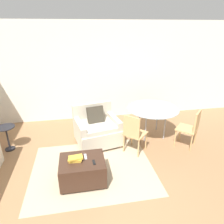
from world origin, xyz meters
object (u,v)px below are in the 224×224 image
at_px(ottoman, 83,170).
at_px(dining_chair_near_right, 191,127).
at_px(tv_remote_secondary, 85,157).
at_px(dining_table, 153,111).
at_px(book_stack, 75,159).
at_px(dining_chair_near_left, 134,132).
at_px(armchair, 97,129).
at_px(side_table, 7,134).
at_px(tv_remote_primary, 94,162).

relative_size(ottoman, dining_chair_near_right, 0.87).
xyz_separation_m(ottoman, tv_remote_secondary, (0.07, 0.09, 0.21)).
xyz_separation_m(tv_remote_secondary, dining_table, (1.72, 1.29, 0.22)).
xyz_separation_m(dining_table, dining_chair_near_right, (0.67, -0.67, -0.15)).
distance_m(book_stack, dining_table, 2.35).
bearing_deg(ottoman, dining_chair_near_left, 32.34).
height_order(tv_remote_secondary, dining_table, dining_table).
distance_m(armchair, dining_table, 1.44).
height_order(book_stack, tv_remote_secondary, book_stack).
xyz_separation_m(armchair, dining_table, (1.40, 0.11, 0.32)).
bearing_deg(ottoman, armchair, 72.82).
relative_size(side_table, dining_table, 0.46).
distance_m(book_stack, side_table, 1.99).
xyz_separation_m(side_table, dining_chair_near_left, (2.72, -0.61, 0.12)).
bearing_deg(tv_remote_primary, dining_chair_near_left, 41.22).
bearing_deg(dining_chair_near_right, dining_table, 135.00).
bearing_deg(book_stack, dining_table, 35.87).
xyz_separation_m(ottoman, book_stack, (-0.11, 0.01, 0.25)).
xyz_separation_m(book_stack, tv_remote_secondary, (0.17, 0.08, -0.04)).
height_order(tv_remote_secondary, dining_chair_near_right, dining_chair_near_right).
bearing_deg(dining_chair_near_right, tv_remote_primary, -160.28).
relative_size(dining_table, dining_chair_near_right, 1.39).
bearing_deg(tv_remote_secondary, dining_chair_near_left, 30.45).
xyz_separation_m(ottoman, dining_table, (1.79, 1.38, 0.43)).
height_order(side_table, dining_table, dining_table).
distance_m(armchair, dining_chair_near_right, 2.15).
bearing_deg(tv_remote_secondary, book_stack, -154.21).
height_order(tv_remote_primary, side_table, side_table).
bearing_deg(tv_remote_primary, dining_chair_near_right, 19.72).
relative_size(ottoman, dining_chair_near_left, 0.87).
relative_size(side_table, dining_chair_near_left, 0.63).
height_order(armchair, dining_table, armchair).
xyz_separation_m(dining_chair_near_left, dining_chair_near_right, (1.34, 0.00, 0.00)).
height_order(tv_remote_primary, dining_chair_near_right, dining_chair_near_right).
xyz_separation_m(armchair, tv_remote_secondary, (-0.33, -1.18, 0.10)).
height_order(dining_table, dining_chair_near_right, dining_chair_near_right).
height_order(armchair, tv_remote_primary, armchair).
height_order(book_stack, side_table, side_table).
xyz_separation_m(side_table, dining_table, (3.38, 0.06, 0.27)).
distance_m(ottoman, tv_remote_primary, 0.31).
bearing_deg(side_table, ottoman, -39.60).
xyz_separation_m(book_stack, dining_chair_near_left, (1.23, 0.71, 0.03)).
xyz_separation_m(tv_remote_primary, tv_remote_secondary, (-0.13, 0.19, 0.00)).
xyz_separation_m(tv_remote_secondary, side_table, (-1.66, 1.23, -0.06)).
xyz_separation_m(armchair, ottoman, (-0.39, -1.27, -0.11)).
xyz_separation_m(dining_table, dining_chair_near_left, (-0.67, -0.67, -0.15)).
xyz_separation_m(ottoman, dining_chair_near_right, (2.46, 0.71, 0.27)).
bearing_deg(dining_table, dining_chair_near_right, -45.00).
relative_size(armchair, tv_remote_secondary, 6.86).
bearing_deg(tv_remote_secondary, ottoman, -126.34).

